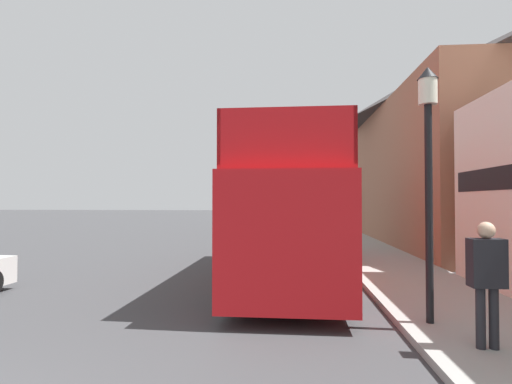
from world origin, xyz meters
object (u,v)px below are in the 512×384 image
Objects in this scene: lamp_post_third at (325,185)px; tour_bus at (289,216)px; pedestrian_third at (487,272)px; parked_car_ahead_of_bus at (306,236)px; lamp_post_second at (344,173)px; lamp_post_nearest at (428,145)px.

tour_bus is at bearing -98.92° from lamp_post_third.
tour_bus is 5.28× the size of pedestrian_third.
lamp_post_third is (-0.41, 21.11, 2.07)m from pedestrian_third.
lamp_post_second reaches higher than parked_car_ahead_of_bus.
tour_bus is 15.69m from lamp_post_third.
lamp_post_third reaches higher than parked_car_ahead_of_bus.
lamp_post_second is at bearing 92.54° from pedestrian_third.
lamp_post_second is at bearing 90.57° from lamp_post_nearest.
tour_bus is 5.31m from lamp_post_nearest.
lamp_post_second is at bearing -42.55° from parked_car_ahead_of_bus.
lamp_post_third is (-0.01, 19.92, 0.05)m from lamp_post_nearest.
lamp_post_third is (1.62, 8.57, 2.66)m from parked_car_ahead_of_bus.
pedestrian_third is 0.41× the size of lamp_post_nearest.
lamp_post_second reaches higher than lamp_post_nearest.
pedestrian_third reaches higher than parked_car_ahead_of_bus.
pedestrian_third is 11.39m from lamp_post_second.
lamp_post_nearest is at bearing -89.96° from lamp_post_third.
parked_car_ahead_of_bus is 0.87× the size of lamp_post_third.
tour_bus is 6.17m from lamp_post_second.
parked_car_ahead_of_bus is at bearing 98.20° from lamp_post_nearest.
pedestrian_third is at bearing -88.89° from lamp_post_third.
lamp_post_second is 9.96m from lamp_post_third.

